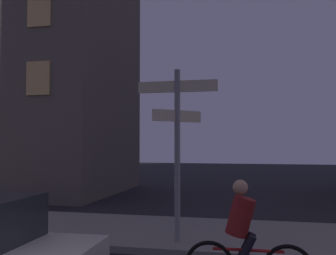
{
  "coord_description": "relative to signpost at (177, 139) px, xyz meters",
  "views": [
    {
      "loc": [
        1.99,
        -1.88,
        2.12
      ],
      "look_at": [
        0.21,
        6.04,
        2.48
      ],
      "focal_mm": 40.74,
      "sensor_mm": 36.0,
      "label": 1
    }
  ],
  "objects": [
    {
      "name": "sidewalk_kerb",
      "position": [
        -0.46,
        1.0,
        -2.17
      ],
      "size": [
        40.0,
        3.19,
        0.14
      ],
      "primitive_type": "cube",
      "color": "gray",
      "rests_on": "ground_plane"
    },
    {
      "name": "signpost",
      "position": [
        0.0,
        0.0,
        0.0
      ],
      "size": [
        1.67,
        0.86,
        3.52
      ],
      "color": "gray",
      "rests_on": "sidewalk_kerb"
    },
    {
      "name": "cyclist",
      "position": [
        1.38,
        -2.06,
        -1.49
      ],
      "size": [
        1.82,
        0.34,
        1.61
      ],
      "color": "black",
      "rests_on": "ground_plane"
    }
  ]
}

